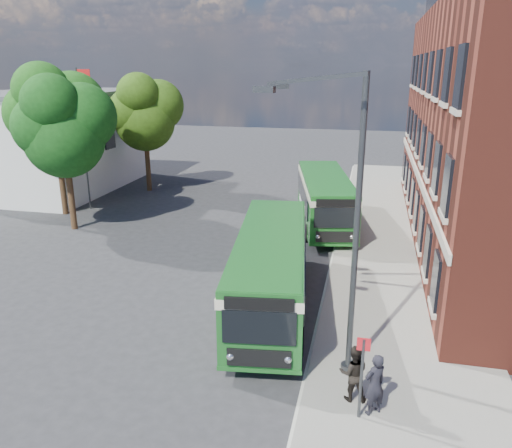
# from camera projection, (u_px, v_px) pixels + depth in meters

# --- Properties ---
(ground) EXTENTS (120.00, 120.00, 0.00)m
(ground) POSITION_uv_depth(u_px,v_px,m) (208.00, 323.00, 18.49)
(ground) COLOR #2B2B2E
(ground) RESTS_ON ground
(pavement) EXTENTS (6.00, 48.00, 0.15)m
(pavement) POSITION_uv_depth(u_px,v_px,m) (396.00, 259.00, 24.40)
(pavement) COLOR gray
(pavement) RESTS_ON ground
(kerb_line) EXTENTS (0.12, 48.00, 0.01)m
(kerb_line) POSITION_uv_depth(u_px,v_px,m) (333.00, 255.00, 25.07)
(kerb_line) COLOR beige
(kerb_line) RESTS_ON ground
(white_building) EXTENTS (9.40, 13.40, 7.30)m
(white_building) POSITION_uv_depth(u_px,v_px,m) (56.00, 141.00, 37.94)
(white_building) COLOR silver
(white_building) RESTS_ON ground
(flagpole) EXTENTS (0.95, 0.10, 9.00)m
(flagpole) POSITION_uv_depth(u_px,v_px,m) (84.00, 134.00, 31.73)
(flagpole) COLOR #343739
(flagpole) RESTS_ON ground
(street_lamp) EXTENTS (2.96, 2.38, 9.00)m
(street_lamp) POSITION_uv_depth(u_px,v_px,m) (344.00, 225.00, 14.15)
(street_lamp) COLOR #343739
(street_lamp) RESTS_ON ground
(bus_stop_sign) EXTENTS (0.35, 0.08, 2.52)m
(bus_stop_sign) POSITION_uv_depth(u_px,v_px,m) (362.00, 373.00, 12.94)
(bus_stop_sign) COLOR #343739
(bus_stop_sign) RESTS_ON ground
(bus_front) EXTENTS (3.88, 10.53, 3.02)m
(bus_front) POSITION_uv_depth(u_px,v_px,m) (271.00, 264.00, 19.16)
(bus_front) COLOR #1A591E
(bus_front) RESTS_ON ground
(bus_rear) EXTENTS (4.47, 10.02, 3.02)m
(bus_rear) POSITION_uv_depth(u_px,v_px,m) (325.00, 196.00, 29.23)
(bus_rear) COLOR #175D1C
(bus_rear) RESTS_ON ground
(pedestrian_a) EXTENTS (0.77, 0.74, 1.78)m
(pedestrian_a) POSITION_uv_depth(u_px,v_px,m) (375.00, 384.00, 13.24)
(pedestrian_a) COLOR black
(pedestrian_a) RESTS_ON pavement
(pedestrian_b) EXTENTS (0.88, 0.72, 1.68)m
(pedestrian_b) POSITION_uv_depth(u_px,v_px,m) (354.00, 373.00, 13.81)
(pedestrian_b) COLOR black
(pedestrian_b) RESTS_ON pavement
(tree_left) EXTENTS (5.19, 4.94, 8.77)m
(tree_left) POSITION_uv_depth(u_px,v_px,m) (63.00, 126.00, 27.33)
(tree_left) COLOR #352413
(tree_left) RESTS_ON ground
(tree_mid) EXTENTS (5.56, 5.28, 9.38)m
(tree_mid) POSITION_uv_depth(u_px,v_px,m) (54.00, 113.00, 30.12)
(tree_mid) COLOR #352413
(tree_mid) RESTS_ON ground
(tree_right) EXTENTS (5.15, 4.90, 8.69)m
(tree_right) POSITION_uv_depth(u_px,v_px,m) (145.00, 112.00, 36.29)
(tree_right) COLOR #352413
(tree_right) RESTS_ON ground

